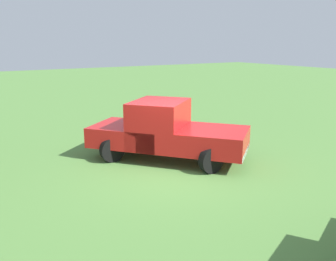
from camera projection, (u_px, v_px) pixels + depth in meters
name	position (u px, v px, depth m)	size (l,w,h in m)	color
ground_plane	(169.00, 169.00, 10.21)	(80.00, 80.00, 0.00)	#54843D
pickup_truck	(164.00, 130.00, 10.90)	(4.37, 4.79, 1.79)	black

